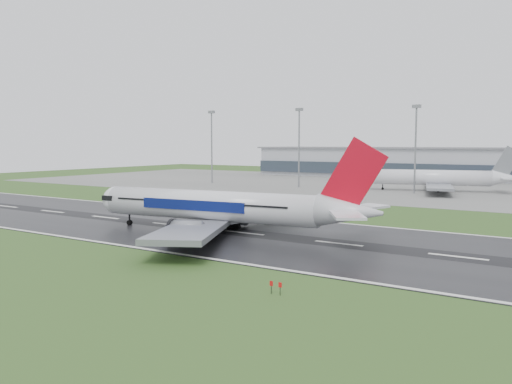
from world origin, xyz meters
The scene contains 9 objects.
ground centered at (0.00, 0.00, 0.00)m, with size 520.00×520.00×0.00m, color #29491B.
runway centered at (0.00, 0.00, 0.05)m, with size 400.00×45.00×0.10m, color black.
apron centered at (0.00, 125.00, 0.04)m, with size 400.00×130.00×0.08m, color slate.
terminal centered at (0.00, 185.00, 7.50)m, with size 240.00×36.00×15.00m, color #989BA3.
main_airliner centered at (-22.66, -2.15, 9.05)m, with size 60.61×57.72×17.89m, color silver, non-canonical shape.
parked_airliner centered at (-9.70, 112.61, 8.15)m, with size 55.04×51.24×16.13m, color silver, non-canonical shape.
floodmast_0 centered at (-104.33, 100.00, 15.47)m, with size 0.64×0.64×30.94m, color gray.
floodmast_1 centered at (-60.58, 100.00, 15.27)m, with size 0.64×0.64×30.53m, color gray.
floodmast_2 centered at (-14.44, 100.00, 15.01)m, with size 0.64×0.64×30.01m, color gray.
Camera 1 is at (35.84, -83.55, 17.68)m, focal length 36.19 mm.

